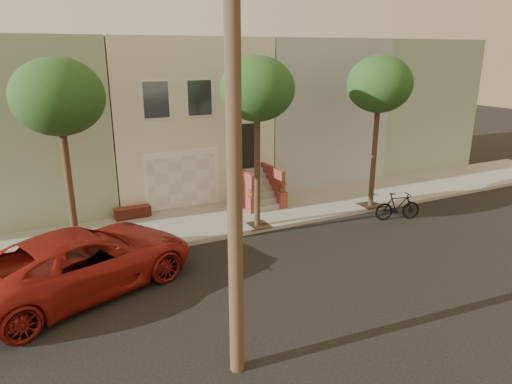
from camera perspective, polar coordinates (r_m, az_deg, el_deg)
name	(u,v)px	position (r m, az deg, el deg)	size (l,w,h in m)	color
ground	(285,277)	(14.23, 3.56, -10.50)	(90.00, 90.00, 0.00)	black
sidewalk	(219,219)	(18.62, -4.61, -3.41)	(40.00, 3.70, 0.15)	gray
house_row	(173,113)	(23.17, -10.26, 9.56)	(33.10, 11.70, 7.00)	beige
tree_left	(58,98)	(14.89, -23.30, 10.63)	(2.70, 2.57, 6.30)	#2D2116
tree_mid	(257,90)	(16.57, 0.16, 12.51)	(2.70, 2.57, 6.30)	#2D2116
tree_right	(379,85)	(19.64, 15.06, 12.67)	(2.70, 2.57, 6.30)	#2D2116
pickup_truck	(83,261)	(14.03, -20.67, -8.01)	(2.97, 6.43, 1.79)	maroon
motorcycle	(398,206)	(19.44, 17.17, -1.70)	(0.53, 1.89, 1.14)	black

